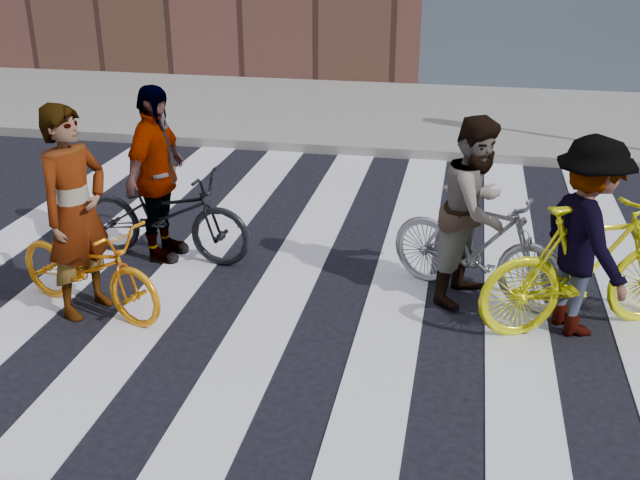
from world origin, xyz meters
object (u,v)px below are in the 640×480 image
(bike_silver_mid, at_px, (478,245))
(bike_yellow_left, at_px, (88,266))
(bike_yellow_right, at_px, (587,268))
(rider_mid, at_px, (476,210))
(rider_right, at_px, (586,237))
(rider_rear, at_px, (157,175))
(bike_dark_rear, at_px, (165,214))
(rider_left, at_px, (76,212))

(bike_silver_mid, bearing_deg, bike_yellow_left, 130.54)
(bike_silver_mid, relative_size, bike_yellow_right, 0.91)
(rider_mid, xyz_separation_m, rider_right, (0.91, -0.45, -0.01))
(bike_yellow_left, bearing_deg, rider_rear, 11.25)
(bike_dark_rear, height_order, rider_left, rider_left)
(rider_rear, bearing_deg, rider_right, -95.17)
(bike_yellow_left, height_order, bike_silver_mid, bike_silver_mid)
(bike_yellow_left, bearing_deg, rider_left, 109.41)
(bike_yellow_right, bearing_deg, rider_left, 73.21)
(bike_yellow_right, bearing_deg, bike_silver_mid, 40.07)
(rider_mid, relative_size, rider_right, 1.01)
(bike_silver_mid, height_order, bike_yellow_right, bike_yellow_right)
(rider_mid, bearing_deg, rider_left, 130.54)
(rider_rear, bearing_deg, bike_yellow_right, -95.05)
(bike_silver_mid, bearing_deg, bike_dark_rear, 109.96)
(rider_right, bearing_deg, rider_rear, 56.55)
(rider_mid, xyz_separation_m, rider_rear, (-3.21, 0.27, 0.04))
(rider_right, bearing_deg, rider_mid, 40.07)
(bike_silver_mid, distance_m, rider_mid, 0.35)
(bike_yellow_right, distance_m, rider_rear, 4.25)
(bike_yellow_right, height_order, rider_left, rider_left)
(rider_left, distance_m, rider_rear, 1.26)
(bike_yellow_right, relative_size, rider_rear, 1.06)
(rider_right, bearing_deg, bike_yellow_right, -113.57)
(rider_right, relative_size, rider_rear, 0.94)
(bike_yellow_left, distance_m, rider_left, 0.52)
(bike_yellow_left, relative_size, rider_left, 0.88)
(rider_mid, relative_size, rider_rear, 0.95)
(bike_dark_rear, xyz_separation_m, rider_rear, (-0.05, 0.00, 0.42))
(bike_yellow_left, xyz_separation_m, bike_silver_mid, (3.44, 0.98, 0.09))
(rider_right, distance_m, rider_rear, 4.19)
(bike_yellow_left, relative_size, rider_rear, 0.92)
(rider_rear, bearing_deg, bike_silver_mid, -89.94)
(bike_dark_rear, bearing_deg, rider_mid, -90.09)
(bike_silver_mid, xyz_separation_m, rider_rear, (-3.26, 0.27, 0.39))
(bike_silver_mid, height_order, rider_mid, rider_mid)
(bike_yellow_left, relative_size, rider_mid, 0.96)
(bike_silver_mid, relative_size, rider_left, 0.92)
(rider_mid, distance_m, rider_right, 1.02)
(bike_yellow_right, relative_size, rider_left, 1.01)
(rider_left, bearing_deg, rider_mid, -54.74)
(rider_left, xyz_separation_m, rider_mid, (3.44, 0.98, -0.09))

